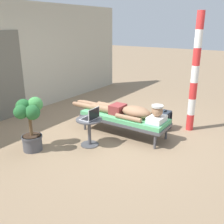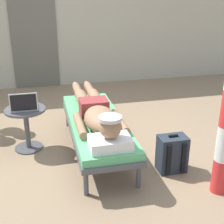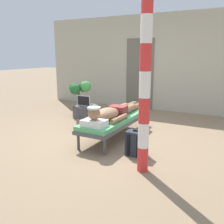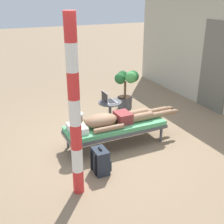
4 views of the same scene
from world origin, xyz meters
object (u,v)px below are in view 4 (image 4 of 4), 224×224
(lounge_chair, at_px, (115,127))
(laptop, at_px, (108,100))
(side_table, at_px, (110,109))
(porch_post, at_px, (75,112))
(person_reclining, at_px, (113,119))
(backpack, at_px, (101,161))
(potted_plant, at_px, (126,86))

(lounge_chair, xyz_separation_m, laptop, (-0.80, 0.21, 0.24))
(side_table, height_order, porch_post, porch_post)
(person_reclining, height_order, porch_post, porch_post)
(lounge_chair, bearing_deg, backpack, -40.13)
(backpack, bearing_deg, laptop, 151.87)
(person_reclining, relative_size, porch_post, 0.90)
(lounge_chair, height_order, person_reclining, person_reclining)
(lounge_chair, relative_size, side_table, 3.53)
(backpack, distance_m, porch_post, 1.15)
(person_reclining, height_order, laptop, laptop)
(lounge_chair, distance_m, person_reclining, 0.18)
(backpack, relative_size, porch_post, 0.18)
(side_table, distance_m, backpack, 1.74)
(lounge_chair, distance_m, potted_plant, 1.84)
(porch_post, bearing_deg, laptop, 144.91)
(lounge_chair, distance_m, laptop, 0.86)
(laptop, xyz_separation_m, potted_plant, (-0.72, 0.81, -0.02))
(potted_plant, bearing_deg, laptop, -48.44)
(laptop, xyz_separation_m, backpack, (1.50, -0.80, -0.39))
(lounge_chair, height_order, backpack, backpack)
(lounge_chair, bearing_deg, porch_post, -46.50)
(laptop, distance_m, porch_post, 2.29)
(laptop, height_order, porch_post, porch_post)
(lounge_chair, relative_size, porch_post, 0.76)
(side_table, bearing_deg, person_reclining, -21.24)
(person_reclining, relative_size, potted_plant, 2.30)
(side_table, distance_m, laptop, 0.23)
(lounge_chair, bearing_deg, side_table, 161.88)
(side_table, relative_size, laptop, 1.69)
(side_table, xyz_separation_m, laptop, (0.00, -0.05, 0.23))
(potted_plant, bearing_deg, person_reclining, -35.14)
(person_reclining, xyz_separation_m, potted_plant, (-1.52, 1.07, 0.04))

